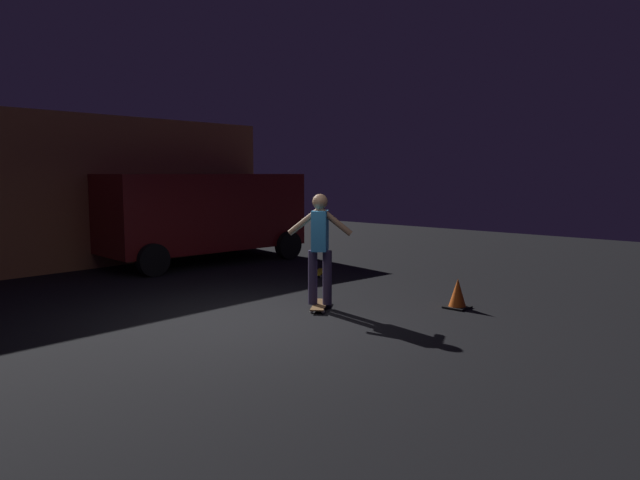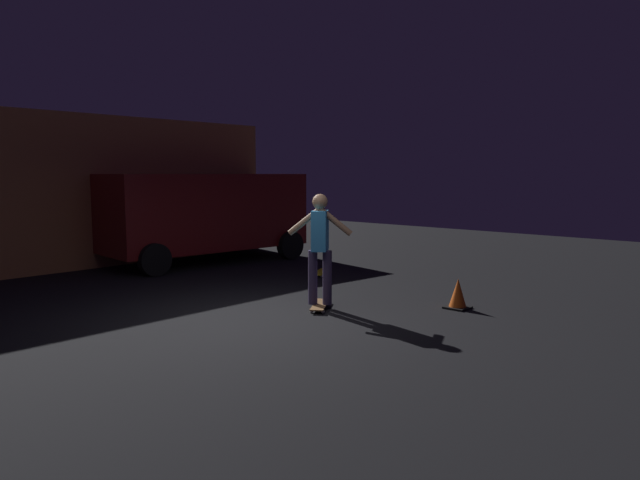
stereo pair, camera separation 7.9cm
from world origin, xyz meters
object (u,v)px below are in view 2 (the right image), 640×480
at_px(skateboard_ridden, 320,305).
at_px(traffic_cone, 458,295).
at_px(parked_van, 204,212).
at_px(skater, 320,241).

height_order(skateboard_ridden, traffic_cone, traffic_cone).
height_order(parked_van, skater, parked_van).
distance_m(skateboard_ridden, traffic_cone, 2.10).
height_order(skateboard_ridden, skater, skater).
relative_size(parked_van, skater, 2.85).
height_order(parked_van, skateboard_ridden, parked_van).
bearing_deg(skateboard_ridden, traffic_cone, -47.24).
xyz_separation_m(parked_van, skater, (-1.70, -5.18, -0.12)).
height_order(skater, traffic_cone, skater).
bearing_deg(traffic_cone, parked_van, 87.58).
xyz_separation_m(parked_van, traffic_cone, (-0.28, -6.71, -0.95)).
distance_m(skater, traffic_cone, 2.25).
bearing_deg(parked_van, skateboard_ridden, -108.23).
bearing_deg(parked_van, traffic_cone, -92.42).
bearing_deg(skater, skateboard_ridden, 0.00).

